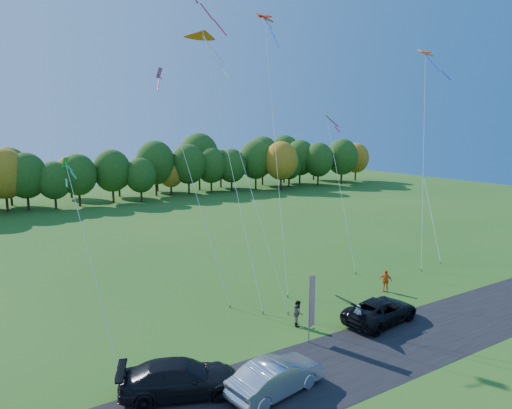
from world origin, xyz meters
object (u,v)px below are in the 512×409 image
black_suv (381,311)px  person_east (385,281)px  silver_sedan (276,377)px  feather_flag (311,300)px

black_suv → person_east: (4.45, 3.69, 0.08)m
black_suv → silver_sedan: silver_sedan is taller
silver_sedan → feather_flag: bearing=-64.6°
black_suv → person_east: bearing=-57.7°
black_suv → silver_sedan: bearing=99.3°
silver_sedan → feather_flag: size_ratio=1.21×
black_suv → silver_sedan: size_ratio=1.11×
person_east → feather_flag: feather_flag is taller
feather_flag → person_east: bearing=19.2°
black_suv → person_east: size_ratio=3.27×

